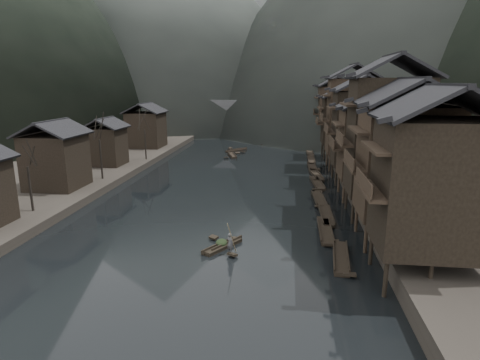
# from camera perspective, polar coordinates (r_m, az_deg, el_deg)

# --- Properties ---
(water) EXTENTS (300.00, 300.00, 0.00)m
(water) POSITION_cam_1_polar(r_m,az_deg,el_deg) (38.43, -5.10, -7.14)
(water) COLOR black
(water) RESTS_ON ground
(right_bank) EXTENTS (40.00, 200.00, 1.80)m
(right_bank) POSITION_cam_1_polar(r_m,az_deg,el_deg) (80.92, 26.58, 3.26)
(right_bank) COLOR #2D2823
(right_bank) RESTS_ON ground
(left_bank) EXTENTS (40.00, 200.00, 1.20)m
(left_bank) POSITION_cam_1_polar(r_m,az_deg,el_deg) (87.33, -22.51, 4.15)
(left_bank) COLOR #2D2823
(left_bank) RESTS_ON ground
(stilt_houses) EXTENTS (9.00, 67.60, 16.53)m
(stilt_houses) POSITION_cam_1_polar(r_m,az_deg,el_deg) (55.44, 17.06, 8.52)
(stilt_houses) COLOR black
(stilt_houses) RESTS_ON ground
(left_houses) EXTENTS (8.10, 53.20, 8.73)m
(left_houses) POSITION_cam_1_polar(r_m,az_deg,el_deg) (62.47, -20.06, 5.59)
(left_houses) COLOR black
(left_houses) RESTS_ON left_bank
(bare_trees) EXTENTS (3.79, 42.47, 7.59)m
(bare_trees) POSITION_cam_1_polar(r_m,az_deg,el_deg) (52.71, -21.16, 4.97)
(bare_trees) COLOR black
(bare_trees) RESTS_ON left_bank
(moored_sampans) EXTENTS (2.19, 53.54, 0.47)m
(moored_sampans) POSITION_cam_1_polar(r_m,az_deg,el_deg) (54.92, 10.96, -0.67)
(moored_sampans) COLOR black
(moored_sampans) RESTS_ON water
(midriver_boats) EXTENTS (10.03, 39.63, 0.45)m
(midriver_boats) POSITION_cam_1_polar(r_m,az_deg,el_deg) (89.26, 1.64, 5.13)
(midriver_boats) COLOR black
(midriver_boats) RESTS_ON water
(stone_bridge) EXTENTS (40.00, 6.00, 9.00)m
(stone_bridge) POSITION_cam_1_polar(r_m,az_deg,el_deg) (107.69, 2.83, 9.24)
(stone_bridge) COLOR #4C4C4F
(stone_bridge) RESTS_ON ground
(hero_sampan) EXTENTS (3.09, 4.27, 0.43)m
(hero_sampan) POSITION_cam_1_polar(r_m,az_deg,el_deg) (34.44, -2.52, -9.30)
(hero_sampan) COLOR black
(hero_sampan) RESTS_ON water
(cargo_heap) EXTENTS (1.00, 1.31, 0.60)m
(cargo_heap) POSITION_cam_1_polar(r_m,az_deg,el_deg) (34.41, -2.66, -8.36)
(cargo_heap) COLOR black
(cargo_heap) RESTS_ON hero_sampan
(boatman) EXTENTS (0.74, 0.68, 1.69)m
(boatman) POSITION_cam_1_polar(r_m,az_deg,el_deg) (32.67, -1.43, -8.57)
(boatman) COLOR #4E4E50
(boatman) RESTS_ON hero_sampan
(bamboo_pole) EXTENTS (0.62, 1.76, 3.46)m
(bamboo_pole) POSITION_cam_1_polar(r_m,az_deg,el_deg) (31.75, -1.10, -4.28)
(bamboo_pole) COLOR #8C7A51
(bamboo_pole) RESTS_ON boatman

